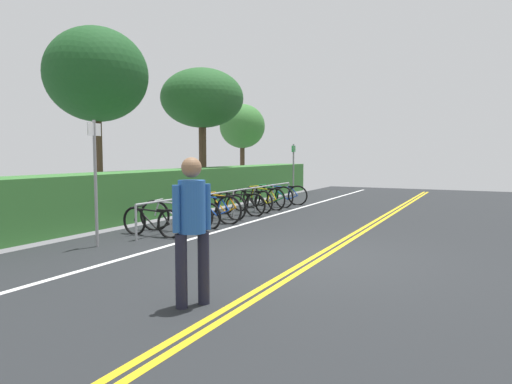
# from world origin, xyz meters

# --- Properties ---
(ground_plane) EXTENTS (35.11, 10.49, 0.05)m
(ground_plane) POSITION_xyz_m (0.00, 0.00, -0.03)
(ground_plane) COLOR #232628
(centre_line_yellow_inner) EXTENTS (31.60, 0.10, 0.00)m
(centre_line_yellow_inner) POSITION_xyz_m (0.00, -0.08, 0.00)
(centre_line_yellow_inner) COLOR gold
(centre_line_yellow_inner) RESTS_ON ground_plane
(centre_line_yellow_outer) EXTENTS (31.60, 0.10, 0.00)m
(centre_line_yellow_outer) POSITION_xyz_m (0.00, 0.08, 0.00)
(centre_line_yellow_outer) COLOR gold
(centre_line_yellow_outer) RESTS_ON ground_plane
(bike_lane_stripe_white) EXTENTS (31.60, 0.12, 0.00)m
(bike_lane_stripe_white) POSITION_xyz_m (0.00, 3.00, 0.00)
(bike_lane_stripe_white) COLOR white
(bike_lane_stripe_white) RESTS_ON ground_plane
(bike_rack) EXTENTS (8.35, 0.05, 0.77)m
(bike_rack) POSITION_xyz_m (4.00, 3.94, 0.58)
(bike_rack) COLOR #9EA0A5
(bike_rack) RESTS_ON ground_plane
(bicycle_0) EXTENTS (0.46, 1.64, 0.68)m
(bicycle_0) POSITION_xyz_m (0.42, 3.99, 0.31)
(bicycle_0) COLOR black
(bicycle_0) RESTS_ON ground_plane
(bicycle_1) EXTENTS (0.59, 1.78, 0.77)m
(bicycle_1) POSITION_xyz_m (1.21, 3.91, 0.36)
(bicycle_1) COLOR black
(bicycle_1) RESTS_ON ground_plane
(bicycle_2) EXTENTS (0.51, 1.65, 0.68)m
(bicycle_2) POSITION_xyz_m (1.98, 3.86, 0.32)
(bicycle_2) COLOR black
(bicycle_2) RESTS_ON ground_plane
(bicycle_3) EXTENTS (0.46, 1.83, 0.79)m
(bicycle_3) POSITION_xyz_m (2.70, 3.86, 0.37)
(bicycle_3) COLOR black
(bicycle_3) RESTS_ON ground_plane
(bicycle_4) EXTENTS (0.48, 1.76, 0.75)m
(bicycle_4) POSITION_xyz_m (3.53, 4.06, 0.35)
(bicycle_4) COLOR black
(bicycle_4) RESTS_ON ground_plane
(bicycle_5) EXTENTS (0.46, 1.79, 0.72)m
(bicycle_5) POSITION_xyz_m (4.40, 3.96, 0.34)
(bicycle_5) COLOR black
(bicycle_5) RESTS_ON ground_plane
(bicycle_6) EXTENTS (0.55, 1.66, 0.75)m
(bicycle_6) POSITION_xyz_m (5.24, 3.98, 0.35)
(bicycle_6) COLOR black
(bicycle_6) RESTS_ON ground_plane
(bicycle_7) EXTENTS (0.58, 1.76, 0.78)m
(bicycle_7) POSITION_xyz_m (6.09, 3.97, 0.36)
(bicycle_7) COLOR black
(bicycle_7) RESTS_ON ground_plane
(bicycle_8) EXTENTS (0.49, 1.77, 0.77)m
(bicycle_8) POSITION_xyz_m (6.84, 4.03, 0.36)
(bicycle_8) COLOR black
(bicycle_8) RESTS_ON ground_plane
(bicycle_9) EXTENTS (0.47, 1.77, 0.74)m
(bicycle_9) POSITION_xyz_m (7.66, 3.94, 0.35)
(bicycle_9) COLOR black
(bicycle_9) RESTS_ON ground_plane
(pedestrian) EXTENTS (0.44, 0.32, 1.77)m
(pedestrian) POSITION_xyz_m (-3.12, 0.49, 1.03)
(pedestrian) COLOR #1E1E2D
(pedestrian) RESTS_ON ground_plane
(sign_post_near) EXTENTS (0.36, 0.07, 2.46)m
(sign_post_near) POSITION_xyz_m (-1.00, 4.18, 1.47)
(sign_post_near) COLOR gray
(sign_post_near) RESTS_ON ground_plane
(sign_post_far) EXTENTS (0.36, 0.06, 2.19)m
(sign_post_far) POSITION_xyz_m (9.07, 4.12, 1.32)
(sign_post_far) COLOR gray
(sign_post_far) RESTS_ON ground_plane
(hedge_backdrop) EXTENTS (17.30, 1.35, 1.32)m
(hedge_backdrop) POSITION_xyz_m (5.50, 6.30, 0.66)
(hedge_backdrop) COLOR #387533
(hedge_backdrop) RESTS_ON ground_plane
(tree_mid) EXTENTS (3.10, 3.10, 5.63)m
(tree_mid) POSITION_xyz_m (3.05, 8.16, 4.20)
(tree_mid) COLOR #473323
(tree_mid) RESTS_ON ground_plane
(tree_far_right) EXTENTS (3.12, 3.12, 5.02)m
(tree_far_right) POSITION_xyz_m (7.34, 7.15, 3.89)
(tree_far_right) COLOR #473323
(tree_far_right) RESTS_ON ground_plane
(tree_extra) EXTENTS (2.25, 2.25, 4.27)m
(tree_extra) POSITION_xyz_m (12.89, 8.41, 3.17)
(tree_extra) COLOR #473323
(tree_extra) RESTS_ON ground_plane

